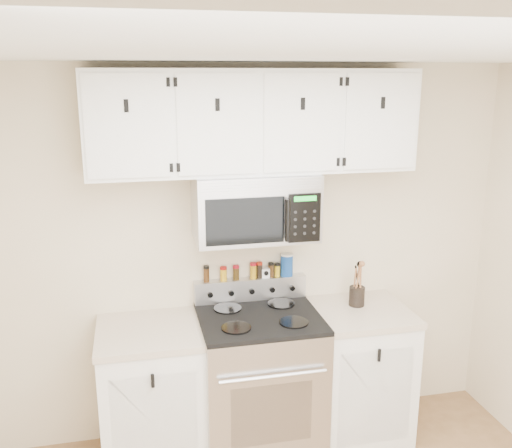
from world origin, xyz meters
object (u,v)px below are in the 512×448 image
Objects in this scene: microwave at (255,207)px; salt_canister at (287,265)px; range at (260,381)px; utensil_crock at (357,295)px.

salt_canister is at bearing 31.58° from microwave.
microwave is at bearing -148.42° from salt_canister.
range is at bearing -131.92° from salt_canister.
utensil_crock is (0.69, -0.04, -0.63)m from microwave.
utensil_crock is 1.96× the size of salt_canister.
utensil_crock is (0.69, 0.09, 0.51)m from range.
range is 1.45× the size of microwave.
microwave is 4.92× the size of salt_canister.
salt_canister is at bearing 156.29° from utensil_crock.
range is at bearing -90.23° from microwave.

